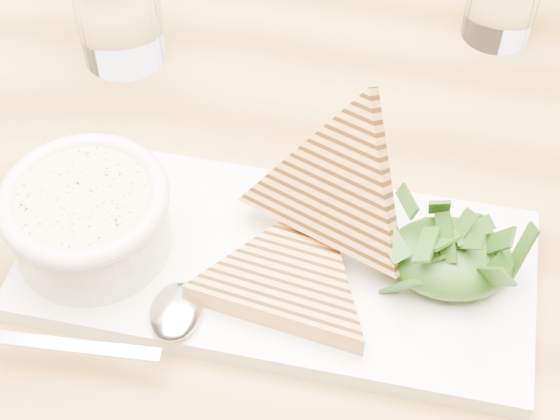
# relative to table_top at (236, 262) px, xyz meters

# --- Properties ---
(floor) EXTENTS (6.00, 6.00, 0.00)m
(floor) POSITION_rel_table_top_xyz_m (0.11, 0.24, -0.71)
(floor) COLOR #5C5751
(floor) RESTS_ON ground
(table_top) EXTENTS (1.28, 0.88, 0.04)m
(table_top) POSITION_rel_table_top_xyz_m (0.00, 0.00, 0.00)
(table_top) COLOR #AF8243
(table_top) RESTS_ON ground
(platter) EXTENTS (0.40, 0.21, 0.02)m
(platter) POSITION_rel_table_top_xyz_m (0.04, -0.02, 0.03)
(platter) COLOR white
(platter) RESTS_ON table_top
(soup_bowl) EXTENTS (0.12, 0.12, 0.05)m
(soup_bowl) POSITION_rel_table_top_xyz_m (-0.10, -0.02, 0.06)
(soup_bowl) COLOR white
(soup_bowl) RESTS_ON platter
(soup) EXTENTS (0.10, 0.10, 0.01)m
(soup) POSITION_rel_table_top_xyz_m (-0.10, -0.02, 0.09)
(soup) COLOR beige
(soup) RESTS_ON soup_bowl
(bowl_rim) EXTENTS (0.12, 0.12, 0.01)m
(bowl_rim) POSITION_rel_table_top_xyz_m (-0.10, -0.02, 0.09)
(bowl_rim) COLOR white
(bowl_rim) RESTS_ON soup_bowl
(sandwich_flat) EXTENTS (0.19, 0.19, 0.02)m
(sandwich_flat) POSITION_rel_table_top_xyz_m (0.05, -0.04, 0.05)
(sandwich_flat) COLOR #CE8C45
(sandwich_flat) RESTS_ON platter
(sandwich_lean) EXTENTS (0.21, 0.21, 0.18)m
(sandwich_lean) POSITION_rel_table_top_xyz_m (0.08, 0.01, 0.09)
(sandwich_lean) COLOR #CE8C45
(sandwich_lean) RESTS_ON sandwich_flat
(salad_base) EXTENTS (0.09, 0.07, 0.04)m
(salad_base) POSITION_rel_table_top_xyz_m (0.16, -0.02, 0.06)
(salad_base) COLOR #13370B
(salad_base) RESTS_ON platter
(arugula_pile) EXTENTS (0.11, 0.10, 0.05)m
(arugula_pile) POSITION_rel_table_top_xyz_m (0.16, -0.02, 0.06)
(arugula_pile) COLOR #295215
(arugula_pile) RESTS_ON platter
(spoon_bowl) EXTENTS (0.04, 0.05, 0.01)m
(spoon_bowl) POSITION_rel_table_top_xyz_m (-0.03, -0.08, 0.04)
(spoon_bowl) COLOR silver
(spoon_bowl) RESTS_ON platter
(spoon_handle) EXTENTS (0.13, 0.01, 0.00)m
(spoon_handle) POSITION_rel_table_top_xyz_m (-0.10, -0.11, 0.04)
(spoon_handle) COLOR silver
(spoon_handle) RESTS_ON platter
(glass_near) EXTENTS (0.08, 0.08, 0.12)m
(glass_near) POSITION_rel_table_top_xyz_m (-0.14, 0.21, 0.08)
(glass_near) COLOR white
(glass_near) RESTS_ON table_top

